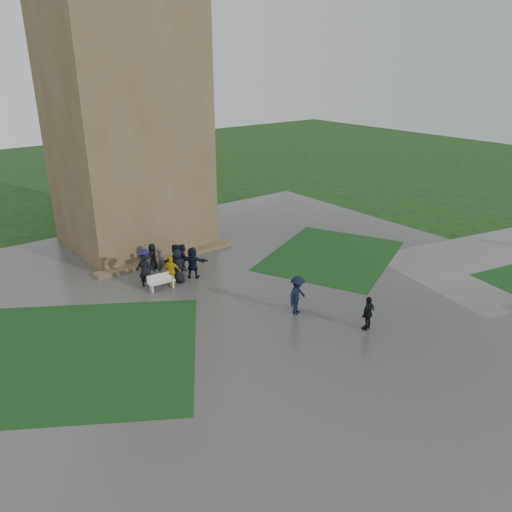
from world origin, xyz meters
TOP-DOWN VIEW (x-y plane):
  - ground at (0.00, 0.00)m, footprint 120.00×120.00m
  - plaza at (0.00, 2.00)m, footprint 34.00×34.00m
  - lawn_inset_left at (-8.50, 4.00)m, footprint 14.10×13.46m
  - lawn_inset_right at (8.50, 5.00)m, footprint 11.12×10.15m
  - tower at (0.00, 15.00)m, footprint 8.00×8.00m
  - tower_plinth at (0.00, 10.60)m, footprint 9.00×0.80m
  - bench at (-2.21, 7.17)m, footprint 1.49×0.59m
  - visitor_cluster at (-0.93, 8.07)m, footprint 3.87×3.78m
  - pedestrian_mid at (1.67, 0.71)m, footprint 1.39×1.01m
  - pedestrian_near at (3.17, -2.37)m, footprint 1.03×0.71m

SIDE VIEW (x-z plane):
  - ground at x=0.00m, z-range 0.00..0.00m
  - plaza at x=0.00m, z-range 0.00..0.02m
  - lawn_inset_left at x=-8.50m, z-range 0.02..0.03m
  - lawn_inset_right at x=8.50m, z-range 0.02..0.03m
  - tower_plinth at x=0.00m, z-range 0.02..0.24m
  - bench at x=-2.21m, z-range 0.03..0.87m
  - pedestrian_near at x=3.17m, z-range 0.02..1.64m
  - pedestrian_mid at x=1.67m, z-range 0.02..1.95m
  - visitor_cluster at x=-0.93m, z-range -0.24..2.29m
  - tower at x=0.00m, z-range 0.00..18.00m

